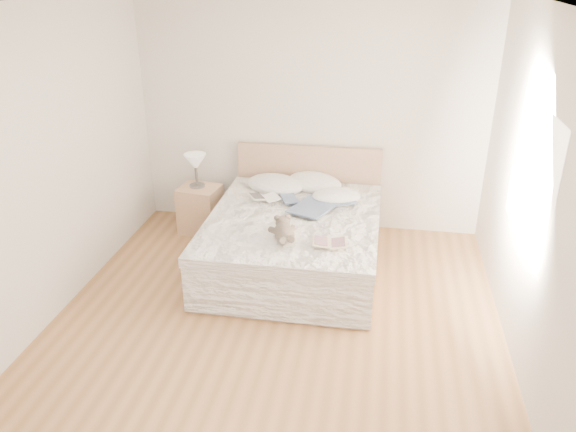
% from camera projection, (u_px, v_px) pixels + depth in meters
% --- Properties ---
extents(floor, '(4.00, 4.50, 0.00)m').
position_uv_depth(floor, '(273.00, 329.00, 4.96)').
color(floor, brown).
rests_on(floor, ground).
extents(ceiling, '(4.00, 4.50, 0.00)m').
position_uv_depth(ceiling, '(269.00, 4.00, 3.83)').
color(ceiling, silver).
rests_on(ceiling, ground).
extents(wall_back, '(4.00, 0.02, 2.70)m').
position_uv_depth(wall_back, '(310.00, 115.00, 6.41)').
color(wall_back, silver).
rests_on(wall_back, ground).
extents(wall_front, '(4.00, 0.02, 2.70)m').
position_uv_depth(wall_front, '(167.00, 381.00, 2.38)').
color(wall_front, silver).
rests_on(wall_front, ground).
extents(wall_left, '(0.02, 4.50, 2.70)m').
position_uv_depth(wall_left, '(38.00, 172.00, 4.70)').
color(wall_left, silver).
rests_on(wall_left, ground).
extents(wall_right, '(0.02, 4.50, 2.70)m').
position_uv_depth(wall_right, '(540.00, 204.00, 4.09)').
color(wall_right, silver).
rests_on(wall_right, ground).
extents(window, '(0.02, 1.30, 1.10)m').
position_uv_depth(window, '(532.00, 177.00, 4.31)').
color(window, white).
rests_on(window, wall_right).
extents(bed, '(1.72, 2.14, 1.00)m').
position_uv_depth(bed, '(295.00, 238.00, 5.90)').
color(bed, tan).
rests_on(bed, floor).
extents(nightstand, '(0.50, 0.46, 0.56)m').
position_uv_depth(nightstand, '(201.00, 209.00, 6.63)').
color(nightstand, tan).
rests_on(nightstand, floor).
extents(table_lamp, '(0.31, 0.31, 0.39)m').
position_uv_depth(table_lamp, '(196.00, 164.00, 6.42)').
color(table_lamp, '#4D4742').
rests_on(table_lamp, nightstand).
extents(pillow_left, '(0.79, 0.66, 0.20)m').
position_uv_depth(pillow_left, '(275.00, 184.00, 6.38)').
color(pillow_left, white).
rests_on(pillow_left, bed).
extents(pillow_middle, '(0.82, 0.73, 0.20)m').
position_uv_depth(pillow_middle, '(315.00, 183.00, 6.43)').
color(pillow_middle, white).
rests_on(pillow_middle, bed).
extents(pillow_right, '(0.60, 0.48, 0.16)m').
position_uv_depth(pillow_right, '(336.00, 196.00, 6.07)').
color(pillow_right, white).
rests_on(pillow_right, bed).
extents(blouse, '(0.77, 0.79, 0.02)m').
position_uv_depth(blouse, '(314.00, 207.00, 5.84)').
color(blouse, '#3B4B6C').
rests_on(blouse, bed).
extents(photo_book, '(0.39, 0.36, 0.02)m').
position_uv_depth(photo_book, '(264.00, 198.00, 6.05)').
color(photo_book, white).
rests_on(photo_book, bed).
extents(childrens_book, '(0.35, 0.25, 0.02)m').
position_uv_depth(childrens_book, '(329.00, 243.00, 5.09)').
color(childrens_book, '#F8EAC4').
rests_on(childrens_book, bed).
extents(teddy_bear, '(0.33, 0.38, 0.17)m').
position_uv_depth(teddy_bear, '(284.00, 237.00, 5.15)').
color(teddy_bear, brown).
rests_on(teddy_bear, bed).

